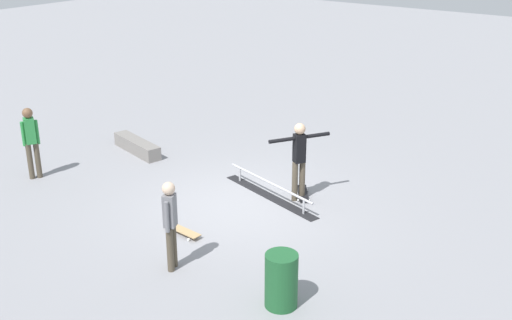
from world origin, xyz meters
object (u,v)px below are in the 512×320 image
object	(u,v)px
loose_skateboard_natural	(183,231)
trash_bin	(281,280)
skateboard_main	(303,193)
bystander_green_shirt	(31,139)
bystander_grey_shirt	(170,221)
skate_ledge	(137,146)
skater_main	(299,156)
grind_rail	(270,190)

from	to	relation	value
loose_skateboard_natural	trash_bin	bearing A→B (deg)	-11.88
skateboard_main	bystander_green_shirt	bearing A→B (deg)	80.82
bystander_grey_shirt	skate_ledge	bearing A→B (deg)	-151.57
skater_main	bystander_green_shirt	xyz separation A→B (m)	(5.46, 2.55, -0.04)
bystander_green_shirt	trash_bin	xyz separation A→B (m)	(-7.33, 0.86, -0.49)
grind_rail	skateboard_main	xyz separation A→B (m)	(-0.54, -0.44, -0.08)
loose_skateboard_natural	bystander_green_shirt	bearing A→B (deg)	-175.85
skate_ledge	bystander_green_shirt	bearing A→B (deg)	75.35
skater_main	bystander_grey_shirt	xyz separation A→B (m)	(0.23, 3.59, -0.08)
skateboard_main	trash_bin	bearing A→B (deg)	171.57
bystander_grey_shirt	skateboard_main	bearing A→B (deg)	153.16
grind_rail	skater_main	bearing A→B (deg)	-140.51
skateboard_main	loose_skateboard_natural	xyz separation A→B (m)	(0.90, 2.78, 0.00)
skateboard_main	loose_skateboard_natural	distance (m)	2.92
skateboard_main	bystander_grey_shirt	bearing A→B (deg)	140.86
skate_ledge	loose_skateboard_natural	world-z (taller)	skate_ledge
skate_ledge	bystander_green_shirt	xyz separation A→B (m)	(0.66, 2.53, 0.77)
skate_ledge	bystander_grey_shirt	xyz separation A→B (m)	(-4.58, 3.57, 0.73)
trash_bin	skateboard_main	bearing A→B (deg)	-62.54
bystander_green_shirt	loose_skateboard_natural	distance (m)	4.63
bystander_green_shirt	loose_skateboard_natural	size ratio (longest dim) A/B	2.04
skate_ledge	bystander_grey_shirt	world-z (taller)	bystander_grey_shirt
skate_ledge	skateboard_main	world-z (taller)	skate_ledge
skate_ledge	skater_main	distance (m)	4.87
grind_rail	skateboard_main	world-z (taller)	grind_rail
trash_bin	bystander_green_shirt	bearing A→B (deg)	-6.70
skater_main	skate_ledge	bearing A→B (deg)	121.59
grind_rail	skate_ledge	distance (m)	4.25
skate_ledge	skateboard_main	distance (m)	4.80
grind_rail	skater_main	distance (m)	1.03
grind_rail	trash_bin	distance (m)	3.99
bystander_green_shirt	skateboard_main	bearing A→B (deg)	-34.83
skate_ledge	loose_skateboard_natural	bearing A→B (deg)	146.58
bystander_grey_shirt	loose_skateboard_natural	distance (m)	1.47
grind_rail	skater_main	xyz separation A→B (m)	(-0.55, -0.25, 0.83)
grind_rail	bystander_green_shirt	world-z (taller)	bystander_green_shirt
skate_ledge	bystander_grey_shirt	bearing A→B (deg)	142.01
grind_rail	bystander_grey_shirt	xyz separation A→B (m)	(-0.33, 3.35, 0.75)
loose_skateboard_natural	skater_main	bearing A→B (deg)	75.16
bystander_green_shirt	trash_bin	bearing A→B (deg)	-68.25
skate_ledge	loose_skateboard_natural	distance (m)	4.66
skateboard_main	bystander_grey_shirt	size ratio (longest dim) A/B	0.48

